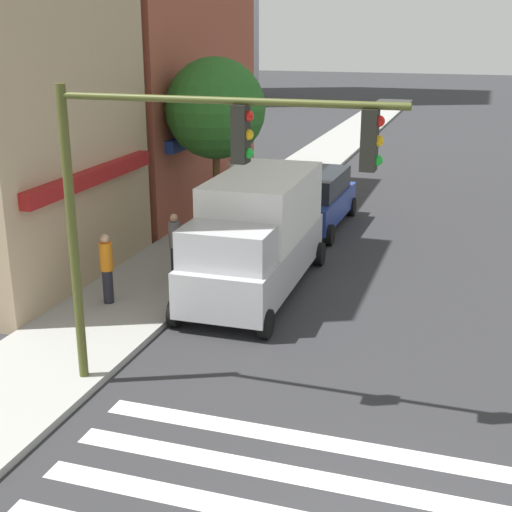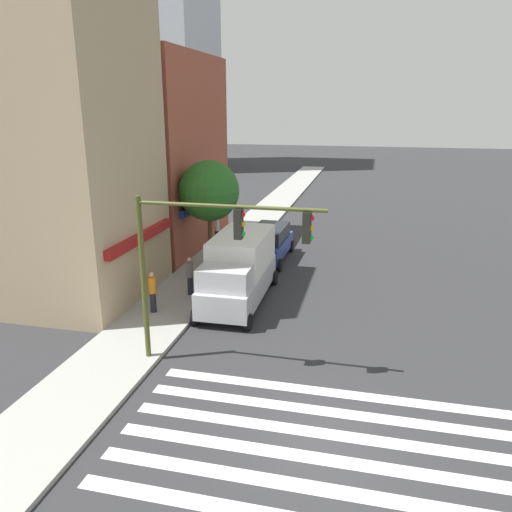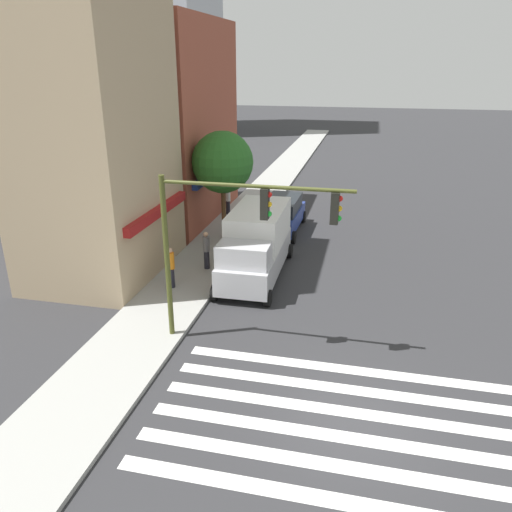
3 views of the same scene
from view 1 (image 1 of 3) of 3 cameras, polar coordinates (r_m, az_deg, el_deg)
storefront_row at (r=23.90m, az=-13.45°, el=17.17°), size 17.38×5.30×15.05m
traffic_signal at (r=12.23m, az=-5.61°, el=6.23°), size 0.32×6.09×5.77m
box_truck_silver at (r=18.43m, az=0.08°, el=1.82°), size 6.23×2.42×3.04m
suv_blue at (r=24.72m, az=4.76°, el=4.63°), size 4.73×2.12×1.94m
pedestrian_white_shirt at (r=27.70m, az=-1.93°, el=6.23°), size 0.32×0.32×1.77m
pedestrian_grey_coat at (r=19.40m, az=-6.51°, el=0.94°), size 0.32×0.32×1.77m
pedestrian_orange_vest at (r=17.82m, az=-11.85°, el=-0.89°), size 0.32×0.32×1.77m
street_tree at (r=22.94m, az=-3.27°, el=11.68°), size 3.18×3.18×5.66m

